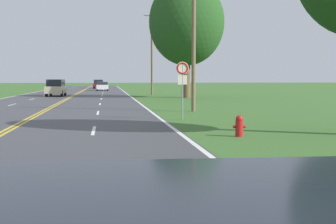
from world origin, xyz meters
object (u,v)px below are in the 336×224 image
at_px(traffic_sign, 182,76).
at_px(car_champagne_suv_mid_near, 56,87).
at_px(fire_hydrant, 239,126).
at_px(car_maroon_suv_receding, 99,84).
at_px(tree_mid_treeline, 187,22).
at_px(car_white_hatchback_mid_far, 102,86).

bearing_deg(traffic_sign, car_champagne_suv_mid_near, 106.48).
xyz_separation_m(fire_hydrant, car_maroon_suv_receding, (-5.87, 75.37, 0.53)).
bearing_deg(car_maroon_suv_receding, traffic_sign, 6.39).
height_order(car_champagne_suv_mid_near, car_maroon_suv_receding, car_champagne_suv_mid_near).
relative_size(fire_hydrant, car_champagne_suv_mid_near, 0.15).
bearing_deg(tree_mid_treeline, fire_hydrant, -96.56).
distance_m(car_champagne_suv_mid_near, car_maroon_suv_receding, 38.52).
relative_size(traffic_sign, car_maroon_suv_receding, 0.67).
height_order(fire_hydrant, traffic_sign, traffic_sign).
bearing_deg(car_champagne_suv_mid_near, car_white_hatchback_mid_far, -10.67).
xyz_separation_m(car_champagne_suv_mid_near, car_white_hatchback_mid_far, (4.85, 21.79, -0.22)).
distance_m(tree_mid_treeline, car_champagne_suv_mid_near, 16.02).
bearing_deg(traffic_sign, fire_hydrant, -82.57).
bearing_deg(fire_hydrant, car_maroon_suv_receding, 94.45).
xyz_separation_m(tree_mid_treeline, car_white_hatchback_mid_far, (-8.64, 27.42, -6.79)).
relative_size(tree_mid_treeline, car_champagne_suv_mid_near, 2.43).
relative_size(tree_mid_treeline, car_white_hatchback_mid_far, 3.09).
height_order(tree_mid_treeline, car_maroon_suv_receding, tree_mid_treeline).
height_order(traffic_sign, tree_mid_treeline, tree_mid_treeline).
distance_m(traffic_sign, tree_mid_treeline, 25.84).
relative_size(fire_hydrant, tree_mid_treeline, 0.06).
xyz_separation_m(fire_hydrant, traffic_sign, (-0.86, 6.59, 1.70)).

